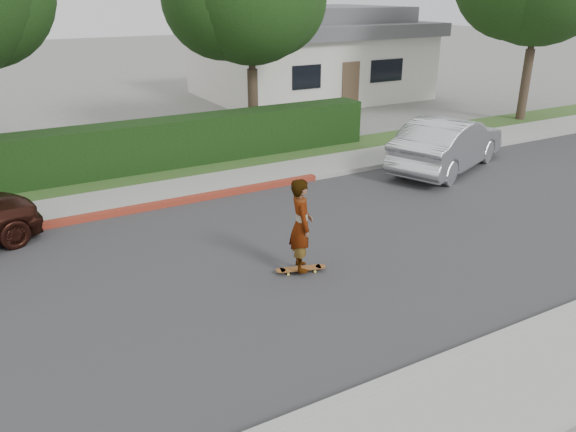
# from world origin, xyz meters

# --- Properties ---
(ground) EXTENTS (120.00, 120.00, 0.00)m
(ground) POSITION_xyz_m (0.00, 0.00, 0.00)
(ground) COLOR slate
(ground) RESTS_ON ground
(road) EXTENTS (60.00, 8.00, 0.01)m
(road) POSITION_xyz_m (0.00, 0.00, 0.01)
(road) COLOR #2D2D30
(road) RESTS_ON ground
(curb_near) EXTENTS (60.00, 0.20, 0.15)m
(curb_near) POSITION_xyz_m (0.00, -4.10, 0.07)
(curb_near) COLOR #9E9E99
(curb_near) RESTS_ON ground
(curb_far) EXTENTS (60.00, 0.20, 0.15)m
(curb_far) POSITION_xyz_m (0.00, 4.10, 0.07)
(curb_far) COLOR #9E9E99
(curb_far) RESTS_ON ground
(curb_red_section) EXTENTS (12.00, 0.21, 0.15)m
(curb_red_section) POSITION_xyz_m (-5.00, 4.10, 0.08)
(curb_red_section) COLOR maroon
(curb_red_section) RESTS_ON ground
(sidewalk_far) EXTENTS (60.00, 1.60, 0.12)m
(sidewalk_far) POSITION_xyz_m (0.00, 5.00, 0.06)
(sidewalk_far) COLOR gray
(sidewalk_far) RESTS_ON ground
(planting_strip) EXTENTS (60.00, 1.60, 0.10)m
(planting_strip) POSITION_xyz_m (0.00, 6.60, 0.05)
(planting_strip) COLOR #2D4C1E
(planting_strip) RESTS_ON ground
(hedge) EXTENTS (15.00, 1.00, 1.50)m
(hedge) POSITION_xyz_m (-3.00, 7.20, 0.75)
(hedge) COLOR black
(hedge) RESTS_ON ground
(house) EXTENTS (10.60, 8.60, 4.30)m
(house) POSITION_xyz_m (8.00, 16.00, 2.10)
(house) COLOR beige
(house) RESTS_ON ground
(skateboard) EXTENTS (0.99, 0.47, 0.09)m
(skateboard) POSITION_xyz_m (-2.20, -0.61, 0.09)
(skateboard) COLOR yellow
(skateboard) RESTS_ON ground
(skateboarder) EXTENTS (0.62, 0.76, 1.79)m
(skateboarder) POSITION_xyz_m (-2.20, -0.61, 1.00)
(skateboarder) COLOR white
(skateboarder) RESTS_ON skateboard
(car_silver) EXTENTS (5.07, 3.37, 1.58)m
(car_silver) POSITION_xyz_m (5.05, 3.05, 0.79)
(car_silver) COLOR silver
(car_silver) RESTS_ON ground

